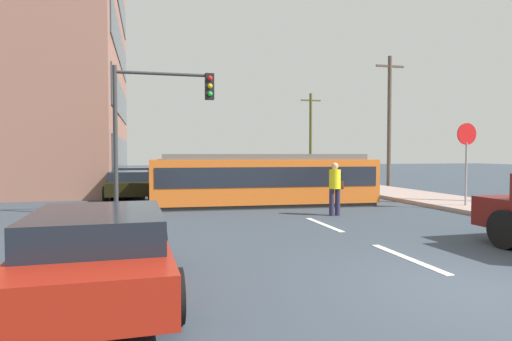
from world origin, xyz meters
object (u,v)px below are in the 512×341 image
(stop_sign, at_px, (467,147))
(utility_pole_far, at_px, (311,133))
(pedestrian_crossing, at_px, (335,186))
(city_bus, at_px, (213,170))
(utility_pole_mid, at_px, (389,118))
(parked_sedan_far, at_px, (134,177))
(streetcar_tram, at_px, (263,179))
(parked_sedan_near, at_px, (99,251))
(parked_sedan_mid, at_px, (129,184))
(traffic_light_mast, at_px, (158,110))

(stop_sign, xyz_separation_m, utility_pole_far, (3.02, 22.93, 1.57))
(pedestrian_crossing, bearing_deg, city_bus, 102.71)
(city_bus, xyz_separation_m, utility_pole_mid, (10.72, 0.49, 2.98))
(pedestrian_crossing, distance_m, parked_sedan_far, 14.34)
(streetcar_tram, distance_m, utility_pole_mid, 12.88)
(city_bus, height_order, parked_sedan_near, city_bus)
(parked_sedan_near, xyz_separation_m, utility_pole_far, (14.51, 29.79, 3.15))
(city_bus, height_order, parked_sedan_mid, city_bus)
(parked_sedan_mid, distance_m, stop_sign, 13.56)
(parked_sedan_mid, distance_m, utility_pole_far, 22.01)
(streetcar_tram, height_order, parked_sedan_far, streetcar_tram)
(pedestrian_crossing, xyz_separation_m, stop_sign, (5.11, 0.35, 1.25))
(parked_sedan_mid, bearing_deg, utility_pole_mid, 14.06)
(streetcar_tram, xyz_separation_m, parked_sedan_near, (-4.88, -9.70, -0.38))
(pedestrian_crossing, relative_size, stop_sign, 0.58)
(pedestrian_crossing, bearing_deg, parked_sedan_near, -134.43)
(traffic_light_mast, relative_size, utility_pole_mid, 0.60)
(parked_sedan_mid, height_order, traffic_light_mast, traffic_light_mast)
(stop_sign, bearing_deg, traffic_light_mast, 173.76)
(parked_sedan_far, relative_size, utility_pole_mid, 0.59)
(pedestrian_crossing, bearing_deg, parked_sedan_far, 116.82)
(streetcar_tram, distance_m, parked_sedan_near, 10.87)
(parked_sedan_far, bearing_deg, pedestrian_crossing, -63.18)
(streetcar_tram, xyz_separation_m, parked_sedan_mid, (-5.02, 3.96, -0.38))
(pedestrian_crossing, xyz_separation_m, parked_sedan_mid, (-6.51, 7.16, -0.32))
(pedestrian_crossing, relative_size, traffic_light_mast, 0.36)
(utility_pole_mid, distance_m, utility_pole_far, 12.40)
(parked_sedan_far, distance_m, traffic_light_mast, 11.66)
(streetcar_tram, height_order, utility_pole_mid, utility_pole_mid)
(city_bus, relative_size, parked_sedan_far, 1.29)
(parked_sedan_far, relative_size, stop_sign, 1.60)
(traffic_light_mast, bearing_deg, parked_sedan_near, -97.02)
(utility_pole_mid, bearing_deg, parked_sedan_mid, -165.94)
(parked_sedan_mid, distance_m, utility_pole_mid, 15.73)
(pedestrian_crossing, height_order, traffic_light_mast, traffic_light_mast)
(parked_sedan_far, bearing_deg, stop_sign, -47.07)
(traffic_light_mast, bearing_deg, utility_pole_mid, 34.31)
(traffic_light_mast, relative_size, utility_pole_far, 0.65)
(parked_sedan_near, relative_size, utility_pole_mid, 0.56)
(pedestrian_crossing, bearing_deg, streetcar_tram, 115.01)
(city_bus, bearing_deg, utility_pole_mid, 2.64)
(streetcar_tram, bearing_deg, pedestrian_crossing, -64.99)
(traffic_light_mast, bearing_deg, city_bus, 71.11)
(city_bus, xyz_separation_m, utility_pole_far, (10.48, 12.89, 2.68))
(parked_sedan_far, distance_m, utility_pole_mid, 15.35)
(stop_sign, bearing_deg, parked_sedan_near, -149.17)
(streetcar_tram, bearing_deg, parked_sedan_near, -116.72)
(utility_pole_mid, bearing_deg, parked_sedan_far, 172.69)
(pedestrian_crossing, distance_m, traffic_light_mast, 6.08)
(streetcar_tram, distance_m, stop_sign, 7.29)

